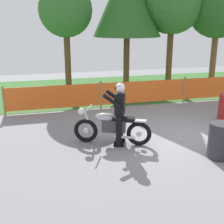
{
  "coord_description": "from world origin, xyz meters",
  "views": [
    {
      "loc": [
        -4.07,
        -7.11,
        3.19
      ],
      "look_at": [
        -2.2,
        0.09,
        0.9
      ],
      "focal_mm": 47.28,
      "sensor_mm": 36.0,
      "label": 1
    }
  ],
  "objects": [
    {
      "name": "spare_drum",
      "position": [
        0.12,
        -1.4,
        0.44
      ],
      "size": [
        0.58,
        0.58,
        0.88
      ],
      "primitive_type": "cylinder",
      "color": "#2D2D33",
      "rests_on": "ground"
    },
    {
      "name": "motorcycle_lead",
      "position": [
        -2.21,
        0.09,
        0.49
      ],
      "size": [
        1.98,
        1.03,
        1.0
      ],
      "rotation": [
        0.0,
        0.0,
        2.72
      ],
      "color": "black",
      "rests_on": "ground"
    },
    {
      "name": "tree_near_right",
      "position": [
        2.07,
        5.75,
        3.98
      ],
      "size": [
        2.79,
        2.79,
        5.4
      ],
      "color": "brown",
      "rests_on": "ground"
    },
    {
      "name": "ground",
      "position": [
        0.0,
        0.0,
        -0.01
      ],
      "size": [
        24.0,
        24.0,
        0.02
      ],
      "primitive_type": "cube",
      "color": "gray"
    },
    {
      "name": "tree_rightmost",
      "position": [
        4.08,
        5.24,
        3.75
      ],
      "size": [
        2.69,
        2.69,
        5.12
      ],
      "color": "brown",
      "rests_on": "ground"
    },
    {
      "name": "rider_lead",
      "position": [
        -2.02,
        0.01,
        0.92
      ],
      "size": [
        0.7,
        0.69,
        1.69
      ],
      "rotation": [
        0.0,
        0.0,
        2.72
      ],
      "color": "black",
      "rests_on": "ground"
    },
    {
      "name": "tree_leftmost",
      "position": [
        -2.62,
        6.43,
        3.62
      ],
      "size": [
        2.33,
        2.33,
        4.83
      ],
      "color": "brown",
      "rests_on": "ground"
    },
    {
      "name": "grass_verge",
      "position": [
        0.0,
        6.67,
        0.01
      ],
      "size": [
        24.0,
        6.29,
        0.01
      ],
      "primitive_type": "cube",
      "color": "#386B2D",
      "rests_on": "ground"
    },
    {
      "name": "barrier_fence",
      "position": [
        0.0,
        3.53,
        0.54
      ],
      "size": [
        10.54,
        0.08,
        1.05
      ],
      "color": "#997547",
      "rests_on": "ground"
    }
  ]
}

